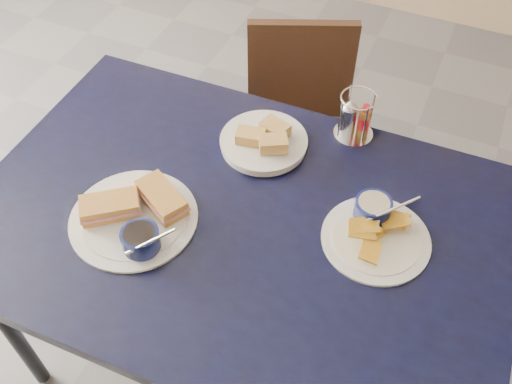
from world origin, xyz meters
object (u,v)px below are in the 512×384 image
at_px(chair_far, 307,119).
at_px(condiment_caddy, 354,119).
at_px(sandwich_plate, 136,215).
at_px(plantain_plate, 375,227).
at_px(bread_basket, 264,141).
at_px(dining_table, 239,232).

distance_m(chair_far, condiment_caddy, 0.53).
relative_size(chair_far, sandwich_plate, 2.47).
relative_size(chair_far, plantain_plate, 3.06).
bearing_deg(plantain_plate, chair_far, 121.59).
distance_m(sandwich_plate, condiment_caddy, 0.64).
distance_m(sandwich_plate, bread_basket, 0.41).
bearing_deg(condiment_caddy, chair_far, 125.94).
bearing_deg(sandwich_plate, plantain_plate, 20.60).
relative_size(plantain_plate, condiment_caddy, 1.91).
xyz_separation_m(chair_far, plantain_plate, (0.38, -0.62, 0.31)).
height_order(dining_table, plantain_plate, plantain_plate).
relative_size(dining_table, sandwich_plate, 4.19).
xyz_separation_m(dining_table, sandwich_plate, (-0.22, -0.11, 0.08)).
distance_m(dining_table, condiment_caddy, 0.45).
distance_m(chair_far, sandwich_plate, 0.90).
bearing_deg(bread_basket, plantain_plate, -24.28).
bearing_deg(sandwich_plate, chair_far, 79.46).
bearing_deg(dining_table, condiment_caddy, 67.83).
bearing_deg(plantain_plate, dining_table, -163.34).
height_order(dining_table, bread_basket, bread_basket).
relative_size(sandwich_plate, bread_basket, 1.37).
xyz_separation_m(chair_far, condiment_caddy, (0.23, -0.32, 0.35)).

